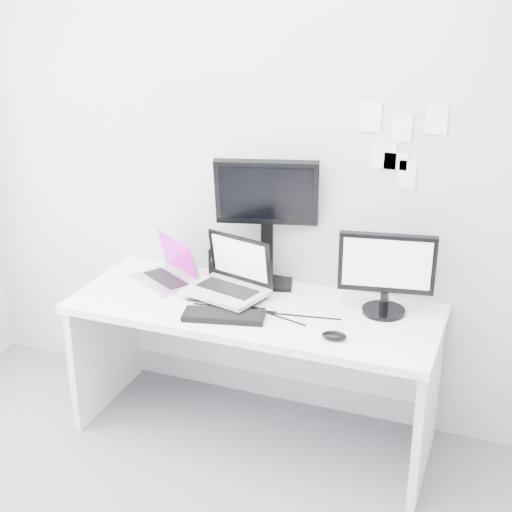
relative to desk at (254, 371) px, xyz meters
name	(u,v)px	position (x,y,z in m)	size (l,w,h in m)	color
back_wall	(279,165)	(0.00, 0.35, 0.99)	(3.60, 3.60, 0.00)	silver
desk	(254,371)	(0.00, 0.00, 0.00)	(1.80, 0.70, 0.73)	white
macbook	(162,261)	(-0.54, 0.09, 0.49)	(0.34, 0.25, 0.25)	silver
speaker	(219,263)	(-0.30, 0.26, 0.45)	(0.08, 0.08, 0.17)	black
dell_laptop	(225,270)	(-0.16, 0.02, 0.52)	(0.38, 0.29, 0.31)	#BABDC2
rear_monitor	(267,221)	(-0.03, 0.26, 0.71)	(0.51, 0.18, 0.70)	black
samsung_monitor	(386,273)	(0.61, 0.15, 0.57)	(0.45, 0.21, 0.41)	black
keyboard	(224,316)	(-0.08, -0.18, 0.38)	(0.38, 0.14, 0.03)	black
mouse	(334,336)	(0.46, -0.20, 0.38)	(0.11, 0.07, 0.04)	black
wall_note_0	(371,117)	(0.45, 0.34, 1.26)	(0.10, 0.00, 0.14)	white
wall_note_1	(402,128)	(0.60, 0.34, 1.22)	(0.09, 0.00, 0.13)	white
wall_note_2	(437,119)	(0.75, 0.34, 1.26)	(0.10, 0.00, 0.14)	white
wall_note_3	(396,161)	(0.58, 0.34, 1.05)	(0.11, 0.00, 0.08)	white
wall_note_4	(384,156)	(0.53, 0.34, 1.08)	(0.12, 0.00, 0.13)	white
wall_note_5	(407,175)	(0.64, 0.34, 1.00)	(0.08, 0.00, 0.14)	white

